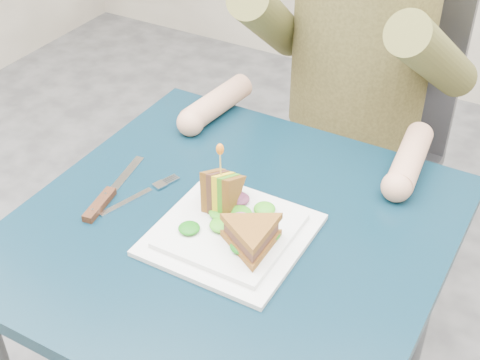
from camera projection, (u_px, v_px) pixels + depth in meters
The scene contains 12 objects.
table at pixel (231, 257), 1.26m from camera, with size 0.75×0.75×0.73m.
chair at pixel (362, 130), 1.82m from camera, with size 0.42×0.40×0.93m.
diner at pixel (362, 14), 1.52m from camera, with size 0.54×0.59×0.74m.
plate at pixel (231, 233), 1.18m from camera, with size 0.26×0.26×0.02m.
sandwich_flat at pixel (252, 236), 1.12m from camera, with size 0.17×0.17×0.05m.
sandwich_upright at pixel (221, 191), 1.20m from camera, with size 0.08×0.13×0.13m.
fork at pixel (138, 196), 1.28m from camera, with size 0.07×0.17×0.01m.
knife at pixel (105, 199), 1.26m from camera, with size 0.06×0.22×0.02m.
toothpick at pixel (220, 162), 1.17m from camera, with size 0.00×0.00×0.06m, color tan.
toothpick_frill at pixel (220, 149), 1.15m from camera, with size 0.01×0.01×0.02m, color orange.
lettuce_spill at pixel (236, 222), 1.17m from camera, with size 0.15×0.13×0.02m, color #337A14, non-canonical shape.
onion_ring at pixel (240, 223), 1.16m from camera, with size 0.04×0.04×0.01m, color #9E4C7A.
Camera 1 is at (0.47, -0.79, 1.52)m, focal length 50.00 mm.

